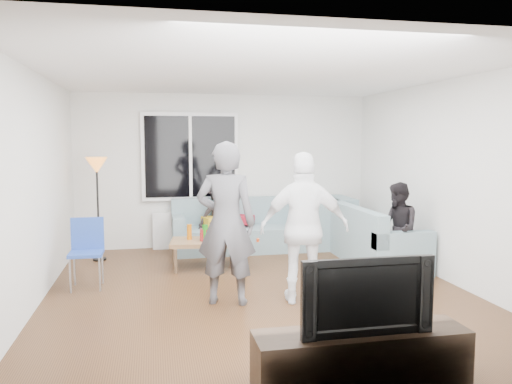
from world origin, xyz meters
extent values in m
cube|color=#56351C|center=(0.00, 0.00, -0.02)|extent=(5.00, 5.50, 0.04)
cube|color=white|center=(0.00, 0.00, 2.62)|extent=(5.00, 5.50, 0.04)
cube|color=silver|center=(0.00, 2.77, 1.30)|extent=(5.00, 0.04, 2.60)
cube|color=silver|center=(0.00, -2.77, 1.30)|extent=(5.00, 0.04, 2.60)
cube|color=silver|center=(-2.52, 0.00, 1.30)|extent=(0.04, 5.50, 2.60)
cube|color=silver|center=(2.52, 0.00, 1.30)|extent=(0.04, 5.50, 2.60)
cube|color=white|center=(-0.60, 2.69, 1.55)|extent=(1.62, 0.06, 1.47)
cube|color=black|center=(-0.60, 2.65, 1.55)|extent=(1.50, 0.02, 1.35)
cube|color=white|center=(-0.60, 2.64, 1.55)|extent=(0.05, 0.03, 1.35)
cube|color=silver|center=(-0.60, 2.65, 0.31)|extent=(1.30, 0.12, 0.62)
imported|color=#276129|center=(-0.45, 2.62, 0.81)|extent=(0.21, 0.17, 0.37)
imported|color=silver|center=(-0.74, 2.62, 0.70)|extent=(0.20, 0.20, 0.17)
cube|color=gray|center=(1.66, 2.27, 0.42)|extent=(0.85, 0.85, 0.85)
cube|color=#BA911B|center=(-0.24, 2.25, 0.51)|extent=(0.45, 0.41, 0.14)
cube|color=maroon|center=(0.21, 2.33, 0.51)|extent=(0.46, 0.44, 0.13)
cube|color=#986D49|center=(-0.45, 1.26, 0.20)|extent=(1.17, 0.74, 0.40)
cylinder|color=maroon|center=(-0.50, 1.23, 0.49)|extent=(0.17, 0.17, 0.17)
imported|color=#4A4A4F|center=(-0.44, -0.36, 0.91)|extent=(0.76, 0.61, 1.82)
imported|color=white|center=(0.43, -0.50, 0.85)|extent=(1.05, 0.57, 1.70)
imported|color=black|center=(2.02, 0.38, 0.63)|extent=(0.57, 0.68, 1.26)
imported|color=black|center=(-0.17, 2.30, 0.56)|extent=(0.79, 0.55, 1.12)
cube|color=#312318|center=(0.26, -2.50, 0.22)|extent=(1.60, 0.40, 0.44)
imported|color=black|center=(0.26, -2.50, 0.72)|extent=(0.99, 0.13, 0.57)
cylinder|color=orange|center=(-0.73, 1.36, 0.51)|extent=(0.07, 0.07, 0.22)
cylinder|color=black|center=(-0.10, 1.33, 0.50)|extent=(0.07, 0.07, 0.21)
cylinder|color=black|center=(-0.39, 1.43, 0.51)|extent=(0.07, 0.07, 0.22)
cylinder|color=#1B7B16|center=(-0.52, 1.18, 0.52)|extent=(0.08, 0.08, 0.24)
camera|label=1|loc=(-1.22, -5.83, 1.84)|focal=35.27mm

